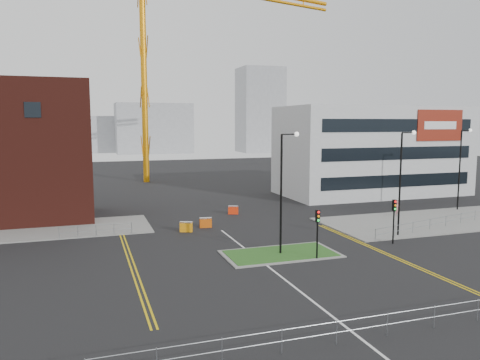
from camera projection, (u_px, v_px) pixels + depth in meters
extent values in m
plane|color=black|center=(304.00, 294.00, 26.98)|extent=(200.00, 200.00, 0.00)
cube|color=slate|center=(439.00, 220.00, 47.06)|extent=(24.00, 10.00, 0.12)
cube|color=slate|center=(280.00, 254.00, 35.13)|extent=(8.60, 4.60, 0.08)
cube|color=#26551C|center=(280.00, 254.00, 35.13)|extent=(8.00, 4.00, 0.12)
cube|color=black|center=(33.00, 110.00, 42.24)|extent=(1.40, 0.10, 1.40)
cube|color=#B6B9BC|center=(372.00, 151.00, 64.54)|extent=(25.00, 12.00, 12.00)
cube|color=black|center=(398.00, 181.00, 59.30)|extent=(22.00, 0.10, 1.60)
cube|color=black|center=(399.00, 153.00, 58.88)|extent=(22.00, 0.10, 1.60)
cube|color=black|center=(401.00, 125.00, 58.45)|extent=(22.00, 0.10, 1.60)
cube|color=maroon|center=(440.00, 125.00, 60.28)|extent=(7.00, 0.15, 4.00)
cube|color=white|center=(440.00, 125.00, 60.18)|extent=(5.00, 0.05, 1.00)
cylinder|color=orange|center=(144.00, 78.00, 76.05)|extent=(1.00, 1.00, 34.08)
cylinder|color=black|center=(281.00, 195.00, 34.59)|extent=(0.16, 0.16, 9.00)
cylinder|color=black|center=(289.00, 134.00, 34.23)|extent=(1.20, 0.10, 0.10)
sphere|color=silver|center=(297.00, 134.00, 34.41)|extent=(0.36, 0.36, 0.36)
cylinder|color=black|center=(400.00, 185.00, 40.24)|extent=(0.16, 0.16, 9.00)
cylinder|color=black|center=(408.00, 133.00, 39.88)|extent=(1.20, 0.10, 0.10)
sphere|color=silver|center=(414.00, 133.00, 40.07)|extent=(0.36, 0.36, 0.36)
cylinder|color=black|center=(459.00, 171.00, 52.17)|extent=(0.16, 0.16, 9.00)
cylinder|color=black|center=(466.00, 130.00, 51.81)|extent=(1.20, 0.10, 0.10)
sphere|color=silver|center=(470.00, 130.00, 52.00)|extent=(0.36, 0.36, 0.36)
cylinder|color=black|center=(317.00, 239.00, 33.70)|extent=(0.12, 0.12, 3.00)
cube|color=black|center=(318.00, 216.00, 33.49)|extent=(0.28, 0.22, 0.90)
sphere|color=red|center=(319.00, 212.00, 33.33)|extent=(0.18, 0.18, 0.18)
sphere|color=orange|center=(319.00, 216.00, 33.37)|extent=(0.18, 0.18, 0.18)
sphere|color=#0CCC33|center=(318.00, 220.00, 33.41)|extent=(0.18, 0.18, 0.18)
cylinder|color=black|center=(393.00, 226.00, 38.10)|extent=(0.12, 0.12, 3.00)
cube|color=black|center=(394.00, 205.00, 37.89)|extent=(0.28, 0.22, 0.90)
sphere|color=red|center=(395.00, 202.00, 37.73)|extent=(0.18, 0.18, 0.18)
sphere|color=orange|center=(395.00, 205.00, 37.77)|extent=(0.18, 0.18, 0.18)
sphere|color=#0CCC33|center=(395.00, 209.00, 37.80)|extent=(0.18, 0.18, 0.18)
cylinder|color=gray|center=(363.00, 318.00, 21.20)|extent=(24.00, 0.04, 0.04)
cylinder|color=gray|center=(363.00, 328.00, 21.26)|extent=(24.00, 0.04, 0.04)
cylinder|color=gray|center=(96.00, 225.00, 40.34)|extent=(6.00, 0.04, 0.04)
cylinder|color=gray|center=(96.00, 231.00, 40.40)|extent=(6.00, 0.04, 0.04)
cylinder|color=gray|center=(59.00, 233.00, 39.45)|extent=(0.05, 0.05, 1.10)
cylinder|color=gray|center=(132.00, 228.00, 41.34)|extent=(0.05, 0.05, 1.10)
cylinder|color=gray|center=(446.00, 216.00, 44.12)|extent=(19.01, 5.04, 0.04)
cylinder|color=gray|center=(446.00, 222.00, 44.18)|extent=(19.01, 5.04, 0.04)
cylinder|color=gray|center=(375.00, 235.00, 38.84)|extent=(0.05, 0.05, 1.10)
cube|color=silver|center=(289.00, 283.00, 28.86)|extent=(0.15, 30.00, 0.01)
cube|color=gold|center=(128.00, 261.00, 33.56)|extent=(0.12, 24.00, 0.01)
cube|color=gold|center=(133.00, 260.00, 33.65)|extent=(0.12, 24.00, 0.01)
cube|color=gold|center=(381.00, 253.00, 35.61)|extent=(0.12, 20.00, 0.01)
cube|color=gold|center=(385.00, 252.00, 35.70)|extent=(0.12, 20.00, 0.01)
cube|color=gray|center=(154.00, 128.00, 151.53)|extent=(24.00, 12.00, 16.00)
cube|color=gray|center=(260.00, 110.00, 157.09)|extent=(14.00, 12.00, 28.00)
cube|color=gray|center=(95.00, 134.00, 155.53)|extent=(30.00, 12.00, 12.00)
imported|color=#D4898C|center=(398.00, 209.00, 49.14)|extent=(0.66, 0.47, 1.67)
cube|color=#CA4F0B|center=(206.00, 223.00, 44.09)|extent=(1.16, 0.48, 0.94)
cube|color=silver|center=(206.00, 218.00, 44.04)|extent=(1.16, 0.48, 0.11)
cube|color=orange|center=(186.00, 227.00, 42.33)|extent=(1.17, 0.79, 0.93)
cube|color=silver|center=(186.00, 222.00, 42.28)|extent=(1.17, 0.79, 0.11)
cube|color=#F4310D|center=(233.00, 210.00, 50.57)|extent=(1.13, 0.74, 0.89)
cube|color=silver|center=(233.00, 206.00, 50.52)|extent=(1.13, 0.74, 0.11)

